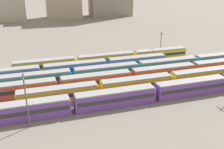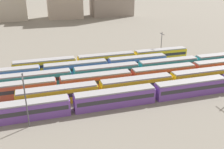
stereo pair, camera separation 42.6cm
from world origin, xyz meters
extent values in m
plane|color=slate|center=(0.00, 13.00, 0.00)|extent=(600.00, 600.00, 0.00)
cube|color=#6B429E|center=(-5.11, 0.00, 1.70)|extent=(18.00, 3.00, 3.40)
cube|color=#2D2D33|center=(-5.11, 0.00, 2.11)|extent=(17.20, 3.06, 0.90)
cube|color=#939399|center=(-5.11, 0.00, 3.57)|extent=(17.60, 2.70, 0.35)
cube|color=#6B429E|center=(13.79, 0.00, 1.70)|extent=(18.00, 3.00, 3.40)
cube|color=#2D2D33|center=(13.79, 0.00, 2.11)|extent=(17.20, 3.06, 0.90)
cube|color=#939399|center=(13.79, 0.00, 3.57)|extent=(17.60, 2.70, 0.35)
cube|color=#6B429E|center=(32.69, 0.00, 1.70)|extent=(18.00, 3.00, 3.40)
cube|color=#2D2D33|center=(32.69, 0.00, 2.11)|extent=(17.20, 3.06, 0.90)
cube|color=#939399|center=(32.69, 0.00, 3.57)|extent=(17.60, 2.70, 0.35)
cube|color=yellow|center=(2.02, 5.20, 1.70)|extent=(18.00, 3.00, 3.40)
cube|color=#2D2D33|center=(2.02, 5.20, 2.11)|extent=(17.20, 3.06, 0.90)
cube|color=#939399|center=(2.02, 5.20, 3.57)|extent=(17.60, 2.70, 0.35)
cube|color=yellow|center=(20.92, 5.20, 1.70)|extent=(18.00, 3.00, 3.40)
cube|color=#2D2D33|center=(20.92, 5.20, 2.11)|extent=(17.20, 3.06, 0.90)
cube|color=#939399|center=(20.92, 5.20, 3.57)|extent=(17.60, 2.70, 0.35)
cube|color=yellow|center=(39.82, 5.20, 1.70)|extent=(18.00, 3.00, 3.40)
cube|color=#2D2D33|center=(39.82, 5.20, 2.11)|extent=(17.20, 3.06, 0.90)
cube|color=#939399|center=(39.82, 5.20, 3.57)|extent=(17.60, 2.70, 0.35)
cube|color=#BC4C38|center=(-6.83, 10.40, 1.70)|extent=(18.00, 3.00, 3.40)
cube|color=#2D2D33|center=(-6.83, 10.40, 2.11)|extent=(17.20, 3.06, 0.90)
cube|color=#939399|center=(-6.83, 10.40, 3.57)|extent=(17.60, 2.70, 0.35)
cube|color=#BC4C38|center=(12.07, 10.40, 1.70)|extent=(18.00, 3.00, 3.40)
cube|color=#2D2D33|center=(12.07, 10.40, 2.11)|extent=(17.20, 3.06, 0.90)
cube|color=#939399|center=(12.07, 10.40, 3.57)|extent=(17.60, 2.70, 0.35)
cube|color=#BC4C38|center=(30.97, 10.40, 1.70)|extent=(18.00, 3.00, 3.40)
cube|color=#2D2D33|center=(30.97, 10.40, 2.11)|extent=(17.20, 3.06, 0.90)
cube|color=#939399|center=(30.97, 10.40, 3.57)|extent=(17.60, 2.70, 0.35)
cube|color=#BC4C38|center=(49.87, 10.40, 1.70)|extent=(18.00, 3.00, 3.40)
cube|color=#2D2D33|center=(49.87, 10.40, 2.11)|extent=(17.20, 3.06, 0.90)
cube|color=#939399|center=(49.87, 10.40, 3.57)|extent=(17.60, 2.70, 0.35)
cube|color=teal|center=(-2.60, 15.60, 1.70)|extent=(18.00, 3.00, 3.40)
cube|color=#2D2D33|center=(-2.60, 15.60, 2.11)|extent=(17.20, 3.06, 0.90)
cube|color=#939399|center=(-2.60, 15.60, 3.57)|extent=(17.60, 2.70, 0.35)
cube|color=teal|center=(16.30, 15.60, 1.70)|extent=(18.00, 3.00, 3.40)
cube|color=#2D2D33|center=(16.30, 15.60, 2.11)|extent=(17.20, 3.06, 0.90)
cube|color=#939399|center=(16.30, 15.60, 3.57)|extent=(17.60, 2.70, 0.35)
cube|color=teal|center=(35.20, 15.60, 1.70)|extent=(18.00, 3.00, 3.40)
cube|color=#2D2D33|center=(35.20, 15.60, 2.11)|extent=(17.20, 3.06, 0.90)
cube|color=#939399|center=(35.20, 15.60, 3.57)|extent=(17.60, 2.70, 0.35)
cube|color=teal|center=(54.10, 15.60, 1.70)|extent=(18.00, 3.00, 3.40)
cube|color=#2D2D33|center=(54.10, 15.60, 2.11)|extent=(17.20, 3.06, 0.90)
cube|color=#939399|center=(54.10, 15.60, 3.57)|extent=(17.60, 2.70, 0.35)
cube|color=#4C70BC|center=(-10.28, 20.80, 1.70)|extent=(18.00, 3.00, 3.40)
cube|color=#2D2D33|center=(-10.28, 20.80, 2.11)|extent=(17.20, 3.06, 0.90)
cube|color=#939399|center=(-10.28, 20.80, 3.57)|extent=(17.60, 2.70, 0.35)
cube|color=#4C70BC|center=(8.62, 20.80, 1.70)|extent=(18.00, 3.00, 3.40)
cube|color=#2D2D33|center=(8.62, 20.80, 2.11)|extent=(17.20, 3.06, 0.90)
cube|color=#939399|center=(8.62, 20.80, 3.57)|extent=(17.60, 2.70, 0.35)
cube|color=#4C70BC|center=(27.52, 20.80, 1.70)|extent=(18.00, 3.00, 3.40)
cube|color=#2D2D33|center=(27.52, 20.80, 2.11)|extent=(17.20, 3.06, 0.90)
cube|color=#939399|center=(27.52, 20.80, 3.57)|extent=(17.60, 2.70, 0.35)
cube|color=yellow|center=(0.22, 26.00, 1.70)|extent=(18.00, 3.00, 3.40)
cube|color=#2D2D33|center=(0.22, 26.00, 2.11)|extent=(17.20, 3.06, 0.90)
cube|color=#939399|center=(0.22, 26.00, 3.57)|extent=(17.60, 2.70, 0.35)
cube|color=yellow|center=(19.12, 26.00, 1.70)|extent=(18.00, 3.00, 3.40)
cube|color=#2D2D33|center=(19.12, 26.00, 2.11)|extent=(17.20, 3.06, 0.90)
cube|color=#939399|center=(19.12, 26.00, 3.57)|extent=(17.60, 2.70, 0.35)
cube|color=yellow|center=(38.02, 26.00, 1.70)|extent=(18.00, 3.00, 3.40)
cube|color=#2D2D33|center=(38.02, 26.00, 2.11)|extent=(17.20, 3.06, 0.90)
cube|color=#939399|center=(38.02, 26.00, 3.57)|extent=(17.60, 2.70, 0.35)
cylinder|color=#4C4C51|center=(-4.28, -3.12, 5.44)|extent=(0.24, 0.24, 10.89)
cube|color=#47474C|center=(-4.28, -3.12, 10.29)|extent=(0.16, 3.20, 0.16)
cylinder|color=#4C4C51|center=(39.49, 28.82, 4.39)|extent=(0.24, 0.24, 8.78)
cube|color=#47474C|center=(39.49, 28.82, 8.18)|extent=(0.16, 3.20, 0.16)
camera|label=1|loc=(-1.48, -46.76, 27.09)|focal=40.50mm
camera|label=2|loc=(-1.08, -46.88, 27.09)|focal=40.50mm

